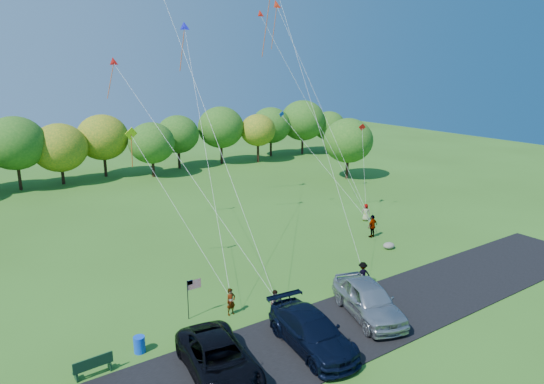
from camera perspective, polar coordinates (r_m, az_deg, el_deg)
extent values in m
plane|color=#31601B|center=(30.14, 3.50, -12.34)|extent=(140.00, 140.00, 0.00)
cube|color=black|center=(27.47, 8.79, -15.32)|extent=(44.00, 6.00, 0.06)
cylinder|color=#331F12|center=(61.09, -27.88, 1.30)|extent=(0.36, 0.36, 2.54)
ellipsoid|color=#2E6218|center=(60.48, -28.27, 4.47)|extent=(6.66, 6.66, 6.00)
cylinder|color=#331F12|center=(63.31, -22.39, 2.50)|extent=(0.36, 0.36, 2.90)
ellipsoid|color=#2E6218|center=(62.70, -22.72, 5.80)|extent=(6.90, 6.90, 6.21)
cylinder|color=#331F12|center=(61.62, -18.21, 2.32)|extent=(0.36, 0.36, 2.38)
ellipsoid|color=#205B18|center=(61.04, -18.46, 5.30)|extent=(6.33, 6.33, 5.70)
cylinder|color=#331F12|center=(65.60, -14.55, 3.64)|extent=(0.36, 0.36, 3.10)
ellipsoid|color=#205B18|center=(65.09, -14.73, 6.38)|extent=(4.99, 4.99, 4.49)
cylinder|color=#331F12|center=(64.83, -10.16, 3.77)|extent=(0.36, 0.36, 3.13)
ellipsoid|color=#2E6218|center=(64.29, -10.29, 6.67)|extent=(5.40, 5.40, 4.86)
cylinder|color=#331F12|center=(68.89, -6.18, 4.46)|extent=(0.36, 0.36, 2.90)
ellipsoid|color=#205B18|center=(68.37, -6.26, 7.27)|extent=(6.01, 6.01, 5.40)
cylinder|color=#331F12|center=(71.72, -3.63, 4.74)|extent=(0.36, 0.36, 2.42)
ellipsoid|color=#2E6218|center=(71.21, -3.67, 7.40)|extent=(6.63, 6.63, 5.97)
cylinder|color=#331F12|center=(72.55, 0.94, 5.01)|extent=(0.36, 0.36, 2.76)
ellipsoid|color=#2E6218|center=(72.09, 0.95, 7.39)|extent=(5.09, 5.09, 4.58)
cylinder|color=#331F12|center=(75.05, 5.11, 5.20)|extent=(0.36, 0.36, 2.53)
ellipsoid|color=#2E6218|center=(74.56, 5.17, 7.76)|extent=(6.51, 6.51, 5.86)
cylinder|color=#331F12|center=(79.88, 6.23, 5.82)|extent=(0.36, 0.36, 2.70)
ellipsoid|color=#205B18|center=(79.47, 6.29, 7.96)|extent=(5.12, 5.12, 4.61)
cylinder|color=#331F12|center=(60.45, 8.83, 2.87)|extent=(0.36, 0.36, 2.80)
ellipsoid|color=#205B18|center=(59.86, 8.96, 6.01)|extent=(6.00, 6.00, 5.40)
imported|color=black|center=(23.19, -6.27, -18.98)|extent=(3.56, 6.24, 1.64)
imported|color=black|center=(25.03, 4.72, -16.05)|extent=(3.05, 6.18, 1.73)
imported|color=#A3A7AD|center=(28.15, 11.28, -12.31)|extent=(3.96, 6.21, 1.97)
imported|color=#4C4C59|center=(28.05, -4.86, -12.73)|extent=(0.62, 0.45, 1.59)
imported|color=#4C4C59|center=(27.91, 0.42, -12.90)|extent=(0.75, 0.59, 1.53)
imported|color=#4C4C59|center=(31.84, 10.61, -9.45)|extent=(1.17, 0.92, 1.58)
imported|color=#4C4C59|center=(40.42, 11.74, -3.95)|extent=(1.17, 0.62, 1.90)
imported|color=#4C4C59|center=(44.56, 10.98, -2.36)|extent=(0.88, 0.91, 1.57)
cube|color=#13361D|center=(24.82, -20.35, -18.70)|extent=(1.79, 0.19, 0.06)
cube|color=#13361D|center=(24.51, -20.30, -18.33)|extent=(1.79, 0.13, 0.55)
cube|color=#13361D|center=(24.82, -22.06, -19.45)|extent=(0.10, 0.45, 0.42)
cube|color=#13361D|center=(25.06, -18.57, -18.74)|extent=(0.10, 0.45, 0.42)
cylinder|color=blue|center=(25.76, -15.33, -16.92)|extent=(0.56, 0.56, 0.84)
cylinder|color=black|center=(27.74, -9.87, -12.41)|extent=(0.05, 0.05, 2.31)
cube|color=red|center=(27.52, -9.14, -10.68)|extent=(0.83, 0.55, 0.02)
cube|color=navy|center=(27.37, -9.65, -10.47)|extent=(0.33, 0.02, 0.26)
ellipsoid|color=gray|center=(32.18, 9.54, -10.07)|extent=(1.25, 0.98, 0.62)
ellipsoid|color=slate|center=(38.49, 13.58, -6.15)|extent=(0.93, 0.78, 0.48)
cone|color=#1415CF|center=(38.43, -10.25, 18.58)|extent=(0.89, 0.53, 0.78)
cone|color=red|center=(40.97, -1.35, 20.19)|extent=(0.71, 0.27, 0.68)
cone|color=red|center=(45.17, 0.58, 21.14)|extent=(1.03, 0.55, 0.92)
cube|color=red|center=(44.22, 10.56, 7.52)|extent=(0.65, 0.25, 0.66)
cube|color=#D8FF15|center=(31.09, -16.25, 6.60)|extent=(0.84, 0.25, 0.83)
cube|color=blue|center=(43.67, 1.14, 9.16)|extent=(0.59, 0.23, 0.57)
cone|color=red|center=(39.28, -18.13, 14.32)|extent=(0.79, 0.34, 0.74)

